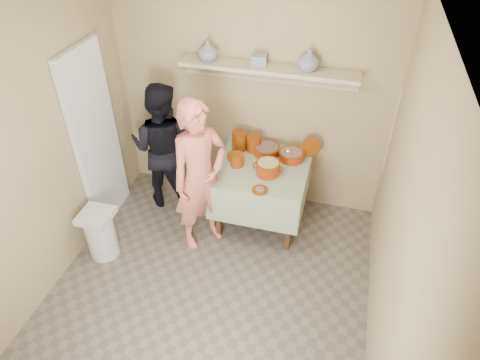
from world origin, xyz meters
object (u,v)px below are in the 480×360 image
(person_cook, at_px, (200,178))
(cazuela_rice, at_px, (268,167))
(trash_bin, at_px, (101,234))
(person_helper, at_px, (163,147))
(serving_table, at_px, (262,175))

(person_cook, xyz_separation_m, cazuela_rice, (0.61, 0.34, 0.01))
(person_cook, height_order, trash_bin, person_cook)
(trash_bin, bearing_deg, cazuela_rice, 27.86)
(person_cook, distance_m, person_helper, 0.83)
(person_cook, bearing_deg, person_helper, 90.71)
(serving_table, bearing_deg, person_cook, -139.34)
(person_cook, relative_size, cazuela_rice, 5.08)
(cazuela_rice, relative_size, trash_bin, 0.59)
(person_cook, xyz_separation_m, serving_table, (0.53, 0.45, -0.20))
(trash_bin, bearing_deg, person_cook, 27.23)
(person_cook, bearing_deg, serving_table, -9.19)
(cazuela_rice, bearing_deg, trash_bin, -152.14)
(person_cook, relative_size, trash_bin, 2.99)
(person_cook, distance_m, cazuela_rice, 0.70)
(person_helper, relative_size, cazuela_rice, 4.63)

